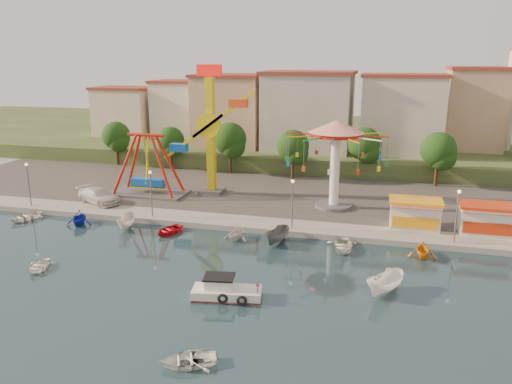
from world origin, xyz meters
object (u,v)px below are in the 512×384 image
(pirate_ship_ride, at_px, (148,166))
(rowboat_a, at_px, (39,266))
(van, at_px, (98,196))
(cabin_motorboat, at_px, (225,292))
(skiff, at_px, (385,284))
(wave_swinger, at_px, (336,144))
(kamikaze_tower, at_px, (213,135))

(pirate_ship_ride, bearing_deg, rowboat_a, -87.78)
(van, bearing_deg, cabin_motorboat, -105.45)
(pirate_ship_ride, height_order, skiff, pirate_ship_ride)
(wave_swinger, distance_m, rowboat_a, 33.81)
(pirate_ship_ride, xyz_separation_m, skiff, (30.32, -20.22, -3.55))
(kamikaze_tower, bearing_deg, pirate_ship_ride, -163.44)
(pirate_ship_ride, distance_m, kamikaze_tower, 9.46)
(pirate_ship_ride, bearing_deg, kamikaze_tower, 16.56)
(kamikaze_tower, height_order, skiff, kamikaze_tower)
(wave_swinger, bearing_deg, skiff, -72.89)
(pirate_ship_ride, height_order, kamikaze_tower, kamikaze_tower)
(wave_swinger, height_order, cabin_motorboat, wave_swinger)
(rowboat_a, bearing_deg, pirate_ship_ride, 75.68)
(van, bearing_deg, skiff, -89.09)
(kamikaze_tower, relative_size, rowboat_a, 5.24)
(cabin_motorboat, bearing_deg, rowboat_a, 167.15)
(pirate_ship_ride, bearing_deg, van, -128.04)
(rowboat_a, height_order, van, van)
(kamikaze_tower, height_order, wave_swinger, kamikaze_tower)
(kamikaze_tower, xyz_separation_m, van, (-12.35, -7.73, -6.89))
(rowboat_a, bearing_deg, cabin_motorboat, -19.50)
(wave_swinger, relative_size, van, 1.86)
(pirate_ship_ride, relative_size, van, 1.60)
(skiff, relative_size, van, 0.70)
(cabin_motorboat, height_order, rowboat_a, cabin_motorboat)
(van, bearing_deg, kamikaze_tower, -33.62)
(pirate_ship_ride, xyz_separation_m, wave_swinger, (24.02, 0.23, 3.80))
(kamikaze_tower, xyz_separation_m, cabin_motorboat, (10.17, -26.49, -7.89))
(wave_swinger, relative_size, rowboat_a, 3.68)
(wave_swinger, distance_m, van, 29.46)
(pirate_ship_ride, distance_m, van, 7.31)
(skiff, height_order, van, van)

